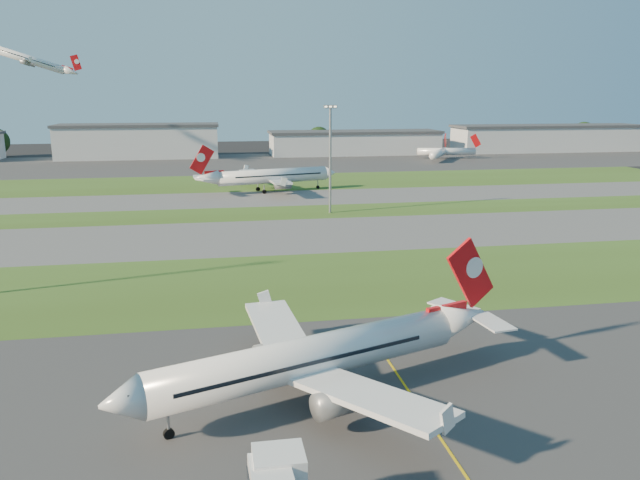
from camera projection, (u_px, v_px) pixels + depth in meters
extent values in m
cube|color=#354C19|center=(302.00, 283.00, 95.85)|extent=(300.00, 34.00, 0.01)
cube|color=#515154|center=(279.00, 236.00, 127.50)|extent=(300.00, 32.00, 0.01)
cube|color=#354C19|center=(268.00, 213.00, 151.48)|extent=(300.00, 18.00, 0.01)
cube|color=#515154|center=(261.00, 199.00, 172.58)|extent=(300.00, 26.00, 0.01)
cube|color=#354C19|center=(253.00, 182.00, 204.23)|extent=(300.00, 40.00, 0.01)
cube|color=#333335|center=(243.00, 163.00, 261.78)|extent=(400.00, 80.00, 0.01)
cube|color=gold|center=(468.00, 480.00, 46.82)|extent=(0.25, 60.00, 0.02)
cube|color=white|center=(279.00, 473.00, 40.99)|extent=(3.40, 3.00, 3.00)
cylinder|color=white|center=(309.00, 357.00, 58.02)|extent=(30.63, 14.46, 3.95)
cube|color=red|center=(471.00, 273.00, 66.44)|extent=(6.45, 2.67, 7.87)
cube|color=white|center=(369.00, 396.00, 51.64)|extent=(12.62, 15.52, 1.61)
cube|color=white|center=(279.00, 332.00, 65.65)|extent=(6.32, 16.00, 1.61)
cylinder|color=slate|center=(338.00, 402.00, 53.07)|extent=(4.92, 3.75, 2.39)
cylinder|color=slate|center=(276.00, 353.00, 63.23)|extent=(4.92, 3.75, 2.39)
cylinder|color=white|center=(273.00, 176.00, 184.17)|extent=(33.34, 12.23, 4.22)
cube|color=red|center=(202.00, 160.00, 174.51)|extent=(7.08, 2.14, 8.41)
cube|color=white|center=(260.00, 175.00, 191.75)|extent=(12.26, 17.04, 1.72)
cube|color=white|center=(280.00, 182.00, 175.95)|extent=(5.04, 16.67, 1.72)
cylinder|color=slate|center=(268.00, 179.00, 190.52)|extent=(5.15, 3.62, 2.55)
cylinder|color=slate|center=(283.00, 185.00, 179.06)|extent=(5.15, 3.62, 2.55)
cylinder|color=white|center=(30.00, 60.00, 238.26)|extent=(25.34, 5.22, 3.19)
cube|color=red|center=(73.00, 49.00, 241.18)|extent=(5.45, 0.73, 6.35)
cube|color=white|center=(29.00, 60.00, 232.24)|extent=(7.60, 13.13, 1.30)
cube|color=white|center=(36.00, 62.00, 244.88)|extent=(5.77, 13.02, 1.30)
cylinder|color=slate|center=(27.00, 63.00, 233.88)|extent=(3.67, 2.21, 1.93)
cylinder|color=slate|center=(31.00, 64.00, 243.05)|extent=(3.67, 2.21, 1.93)
cylinder|color=white|center=(439.00, 153.00, 270.40)|extent=(16.53, 23.73, 3.20)
cube|color=red|center=(446.00, 140.00, 281.02)|extent=(3.00, 4.54, 6.16)
cylinder|color=white|center=(446.00, 151.00, 278.90)|extent=(26.19, 6.90, 3.20)
cube|color=red|center=(476.00, 141.00, 278.17)|extent=(5.16, 1.04, 6.16)
cylinder|color=gray|center=(330.00, 162.00, 149.22)|extent=(0.60, 0.60, 25.00)
cube|color=gray|center=(330.00, 107.00, 146.27)|extent=(3.20, 0.50, 0.80)
cube|color=#FFF2CC|center=(330.00, 107.00, 146.27)|extent=(2.80, 0.70, 0.35)
cube|color=#ADB1B6|center=(139.00, 142.00, 281.43)|extent=(70.00, 22.00, 14.00)
cube|color=#383A3F|center=(138.00, 125.00, 279.70)|extent=(71.40, 23.00, 1.20)
cube|color=#ADB1B6|center=(355.00, 144.00, 298.60)|extent=(80.00, 22.00, 10.00)
cube|color=#383A3F|center=(355.00, 132.00, 297.32)|extent=(81.60, 23.00, 1.20)
cube|color=#ADB1B6|center=(547.00, 139.00, 315.08)|extent=(95.00, 22.00, 12.00)
cube|color=#383A3F|center=(548.00, 126.00, 313.58)|extent=(96.90, 23.00, 1.20)
cylinder|color=black|center=(196.00, 151.00, 297.35)|extent=(1.00, 1.00, 3.60)
sphere|color=black|center=(196.00, 142.00, 296.43)|extent=(9.90, 9.90, 9.90)
cylinder|color=black|center=(319.00, 148.00, 310.19)|extent=(1.00, 1.00, 4.20)
sphere|color=black|center=(319.00, 138.00, 309.11)|extent=(11.55, 11.55, 11.55)
cylinder|color=black|center=(463.00, 147.00, 320.85)|extent=(1.00, 1.00, 3.80)
sphere|color=black|center=(463.00, 138.00, 319.87)|extent=(10.45, 10.45, 10.45)
cylinder|color=black|center=(583.00, 143.00, 336.29)|extent=(1.00, 1.00, 4.60)
sphere|color=black|center=(584.00, 134.00, 335.11)|extent=(12.65, 12.65, 12.65)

